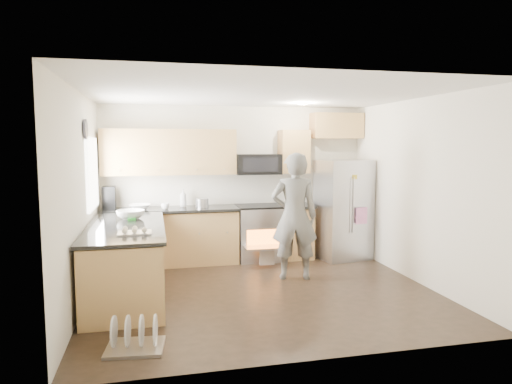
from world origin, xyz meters
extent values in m
plane|color=black|center=(0.00, 0.00, 0.00)|extent=(4.50, 4.50, 0.00)
cube|color=silver|center=(0.00, 2.00, 1.30)|extent=(4.50, 0.04, 2.60)
cube|color=silver|center=(0.00, -2.00, 1.30)|extent=(4.50, 0.04, 2.60)
cube|color=silver|center=(-2.25, 0.00, 1.30)|extent=(0.04, 4.00, 2.60)
cube|color=silver|center=(2.25, 0.00, 1.30)|extent=(0.04, 4.00, 2.60)
cube|color=white|center=(0.00, 0.00, 2.60)|extent=(4.50, 4.00, 0.04)
cube|color=white|center=(-2.23, 1.00, 1.55)|extent=(0.04, 1.00, 1.00)
cylinder|color=#FFECCC|center=(0.90, 1.10, 2.58)|extent=(0.14, 0.14, 0.02)
cylinder|color=#474754|center=(-2.22, 0.45, 2.15)|extent=(0.03, 0.26, 0.26)
cube|color=#A97543|center=(-1.12, 1.70, 0.43)|extent=(2.15, 0.60, 0.87)
cube|color=black|center=(-1.12, 1.69, 0.91)|extent=(2.19, 0.64, 0.04)
cube|color=#A97543|center=(1.00, 1.70, 0.43)|extent=(0.50, 0.60, 0.87)
cube|color=black|center=(1.00, 1.69, 0.91)|extent=(0.54, 0.64, 0.04)
cube|color=#A97543|center=(-1.12, 1.83, 1.83)|extent=(2.16, 0.33, 0.74)
cube|color=#A97543|center=(1.00, 1.83, 1.83)|extent=(0.50, 0.33, 0.74)
cube|color=#A97543|center=(1.78, 1.83, 2.28)|extent=(0.90, 0.33, 0.44)
imported|color=white|center=(-1.61, 1.69, 0.97)|extent=(0.34, 0.34, 0.08)
imported|color=silver|center=(-0.91, 1.84, 1.07)|extent=(0.11, 0.11, 0.30)
imported|color=silver|center=(-1.21, 1.59, 0.98)|extent=(0.13, 0.13, 0.10)
cylinder|color=#B7B7BC|center=(-0.61, 1.71, 1.00)|extent=(0.21, 0.21, 0.15)
cube|color=black|center=(-2.08, 1.75, 1.11)|extent=(0.20, 0.24, 0.37)
cylinder|color=#B7B7BC|center=(0.96, 1.80, 0.96)|extent=(0.09, 0.09, 0.07)
cube|color=#A97543|center=(-1.75, 0.25, 0.43)|extent=(0.90, 2.30, 0.87)
cube|color=black|center=(-1.75, 0.25, 0.91)|extent=(0.96, 2.36, 0.04)
imported|color=white|center=(-1.71, 0.75, 0.99)|extent=(0.38, 0.38, 0.12)
cube|color=green|center=(-1.69, 0.59, 0.94)|extent=(0.11, 0.07, 0.03)
cube|color=#B7B7BC|center=(-1.62, -0.35, 0.97)|extent=(0.39, 0.29, 0.08)
cube|color=#B7B7BC|center=(0.35, 1.68, 0.45)|extent=(0.76, 0.62, 0.90)
cube|color=black|center=(0.35, 1.68, 0.92)|extent=(0.76, 0.60, 0.03)
cube|color=orange|center=(0.35, 1.36, 0.40)|extent=(0.56, 0.02, 0.34)
cube|color=#B7B7BC|center=(0.35, 1.20, 0.32)|extent=(0.70, 0.34, 0.03)
cube|color=white|center=(0.35, 1.15, 0.18)|extent=(0.24, 0.03, 0.28)
cube|color=black|center=(0.35, 1.80, 1.62)|extent=(0.76, 0.40, 0.34)
cube|color=#B7B7BC|center=(1.77, 1.45, 0.85)|extent=(0.93, 0.78, 1.69)
cylinder|color=#B7B7BC|center=(1.74, 1.12, 0.97)|extent=(0.02, 0.02, 0.92)
cylinder|color=#B7B7BC|center=(1.80, 1.12, 0.97)|extent=(0.02, 0.02, 0.92)
cube|color=#FF93D8|center=(1.95, 1.12, 0.78)|extent=(0.22, 0.04, 0.28)
cube|color=#7C94C7|center=(1.60, 1.12, 1.24)|extent=(0.16, 0.03, 0.20)
imported|color=slate|center=(0.59, 0.49, 0.92)|extent=(0.75, 0.57, 1.84)
cube|color=#B7B7BC|center=(-1.60, -1.40, 0.02)|extent=(0.58, 0.49, 0.03)
cylinder|color=silver|center=(-1.79, -1.38, 0.18)|extent=(0.05, 0.30, 0.30)
cylinder|color=silver|center=(-1.66, -1.39, 0.18)|extent=(0.05, 0.30, 0.30)
cylinder|color=silver|center=(-1.54, -1.41, 0.18)|extent=(0.05, 0.30, 0.30)
cylinder|color=silver|center=(-1.41, -1.42, 0.18)|extent=(0.05, 0.30, 0.30)
camera|label=1|loc=(-1.40, -5.75, 1.96)|focal=32.00mm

